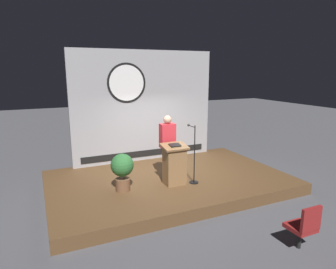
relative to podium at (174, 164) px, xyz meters
name	(u,v)px	position (x,y,z in m)	size (l,w,h in m)	color
ground_plane	(169,187)	(0.08, 0.52, -0.83)	(40.00, 40.00, 0.00)	#4C4C51
stage_platform	(169,182)	(0.08, 0.52, -0.68)	(6.40, 4.00, 0.30)	brown
banner_display	(144,106)	(0.06, 2.36, 1.23)	(4.67, 0.12, 3.52)	#9E9EA3
podium	(174,164)	(0.00, 0.00, 0.00)	(0.64, 0.50, 1.08)	olive
speaker_person	(167,147)	(0.02, 0.48, 0.36)	(0.40, 0.26, 1.73)	black
microphone_stand	(193,163)	(0.50, -0.10, 0.01)	(0.24, 0.50, 1.53)	black
potted_plant	(122,169)	(-1.34, 0.14, 0.03)	(0.56, 0.56, 0.93)	brown
audience_chair_left	(304,225)	(1.06, -3.17, -0.33)	(0.44, 0.45, 0.89)	black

